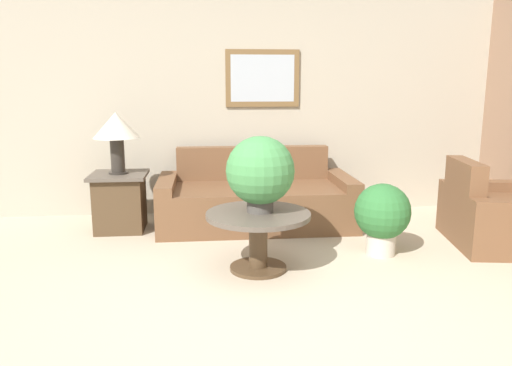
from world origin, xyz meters
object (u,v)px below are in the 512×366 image
Objects in this scene: side_table at (120,201)px; potted_plant_floor at (382,215)px; potted_plant_on_table at (260,172)px; armchair at (496,217)px; couch_main at (256,201)px; table_lamp at (116,129)px; coffee_table at (258,229)px.

side_table is 0.93× the size of potted_plant_floor.
potted_plant_floor is at bearing 11.90° from potted_plant_on_table.
armchair is at bearing 10.04° from potted_plant_on_table.
side_table is (-3.71, 0.86, 0.04)m from armchair.
table_lamp reaches higher than couch_main.
potted_plant_floor is at bearing 13.01° from coffee_table.
coffee_table is at bearing 109.33° from armchair.
armchair is 2.41m from coffee_table.
potted_plant_on_table reaches higher than coffee_table.
couch_main is 1.36m from coffee_table.
side_table is 0.97× the size of potted_plant_on_table.
couch_main reaches higher than coffee_table.
couch_main is 1.79× the size of armchair.
potted_plant_floor is at bearing -45.87° from couch_main.
side_table is (-1.35, 1.31, -0.05)m from coffee_table.
table_lamp is (-1.35, 1.31, 0.72)m from coffee_table.
potted_plant_floor is at bearing -22.44° from side_table.
armchair is 1.22m from potted_plant_floor.
couch_main is at bearing 85.22° from coffee_table.
side_table is at bearing 85.64° from armchair.
armchair is 3.81m from side_table.
couch_main is at bearing 1.82° from side_table.
side_table is at bearing -178.18° from couch_main.
couch_main is 3.44× the size of side_table.
armchair is 1.92× the size of side_table.
couch_main is 1.46m from side_table.
armchair reaches higher than potted_plant_floor.
armchair is (2.25, -0.91, 0.00)m from couch_main.
armchair is 2.45m from potted_plant_on_table.
couch_main is at bearing 76.75° from armchair.
table_lamp is (-3.71, 0.86, 0.81)m from armchair.
table_lamp is (-1.46, -0.05, 0.81)m from couch_main.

